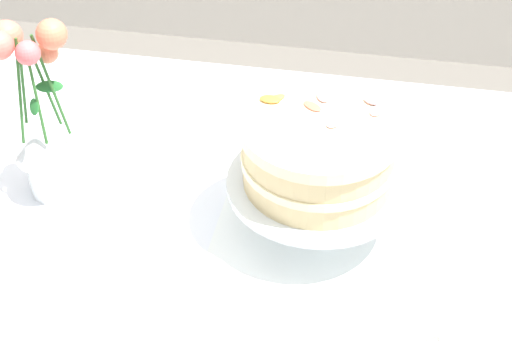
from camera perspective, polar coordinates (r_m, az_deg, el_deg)
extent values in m
cube|color=white|center=(1.33, -2.76, -4.39)|extent=(1.40, 1.00, 0.03)
cylinder|color=brown|center=(2.04, -16.58, -1.99)|extent=(0.06, 0.06, 0.71)
cube|color=white|center=(1.32, 4.23, -4.00)|extent=(0.32, 0.32, 0.00)
cylinder|color=silver|center=(1.32, 4.24, -3.79)|extent=(0.11, 0.11, 0.01)
cylinder|color=silver|center=(1.29, 4.33, -2.41)|extent=(0.03, 0.03, 0.07)
cylinder|color=silver|center=(1.26, 4.42, -0.92)|extent=(0.29, 0.29, 0.01)
cylinder|color=beige|center=(1.24, 4.48, -0.03)|extent=(0.24, 0.24, 0.04)
cylinder|color=beige|center=(1.23, 4.54, 0.93)|extent=(0.24, 0.24, 0.01)
cylinder|color=beige|center=(1.21, 4.61, 1.91)|extent=(0.24, 0.24, 0.04)
cylinder|color=beige|center=(1.19, 4.68, 3.03)|extent=(0.25, 0.25, 0.02)
ellipsoid|color=pink|center=(1.24, 8.35, 5.03)|extent=(0.03, 0.03, 0.01)
ellipsoid|color=orange|center=(1.23, 1.04, 5.21)|extent=(0.03, 0.02, 0.01)
ellipsoid|color=pink|center=(1.24, 4.89, 5.43)|extent=(0.03, 0.04, 0.01)
ellipsoid|color=pink|center=(1.18, 5.65, 3.43)|extent=(0.03, 0.03, 0.00)
ellipsoid|color=#E56B51|center=(1.22, 4.11, 4.69)|extent=(0.04, 0.04, 0.00)
ellipsoid|color=pink|center=(1.22, 8.80, 4.34)|extent=(0.03, 0.04, 0.00)
ellipsoid|color=yellow|center=(1.23, 1.42, 5.26)|extent=(0.04, 0.04, 0.00)
cylinder|color=silver|center=(1.41, -14.63, -0.16)|extent=(0.08, 0.08, 0.08)
cone|color=silver|center=(1.36, -15.11, 2.16)|extent=(0.11, 0.11, 0.06)
cylinder|color=#2D6028|center=(1.30, -14.63, 5.94)|extent=(0.04, 0.01, 0.19)
sphere|color=#F47554|center=(1.25, -14.62, 9.56)|extent=(0.05, 0.05, 0.05)
ellipsoid|color=#236B2D|center=(1.31, -14.77, 5.92)|extent=(0.05, 0.03, 0.02)
cylinder|color=#2D6028|center=(1.33, -14.87, 5.49)|extent=(0.02, 0.03, 0.14)
sphere|color=#E57C5B|center=(1.30, -14.93, 8.30)|extent=(0.04, 0.04, 0.04)
cylinder|color=#2D6028|center=(1.33, -16.56, 5.98)|extent=(0.03, 0.02, 0.17)
sphere|color=#EF725A|center=(1.31, -17.65, 9.30)|extent=(0.05, 0.05, 0.05)
cylinder|color=#2D6028|center=(1.30, -16.78, 5.44)|extent=(0.02, 0.03, 0.19)
sphere|color=#F36B5D|center=(1.25, -18.08, 8.75)|extent=(0.04, 0.04, 0.04)
cylinder|color=#2D6028|center=(1.29, -15.65, 5.17)|extent=(0.02, 0.02, 0.17)
sphere|color=#FA6365|center=(1.24, -16.24, 8.19)|extent=(0.04, 0.04, 0.04)
ellipsoid|color=#236B2D|center=(1.30, -15.82, 4.48)|extent=(0.04, 0.05, 0.02)
ellipsoid|color=pink|center=(1.46, 6.94, 0.75)|extent=(0.04, 0.04, 0.01)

